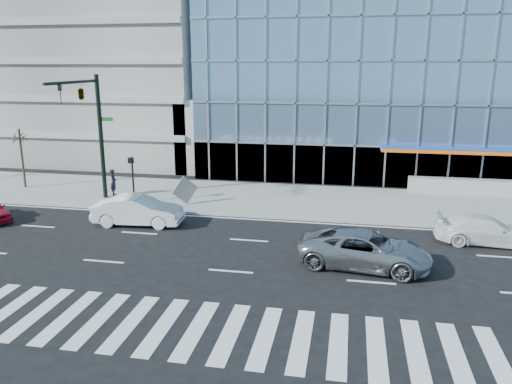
% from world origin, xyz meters
% --- Properties ---
extents(ground, '(160.00, 160.00, 0.00)m').
position_xyz_m(ground, '(0.00, 0.00, 0.00)').
color(ground, black).
rests_on(ground, ground).
extents(sidewalk, '(120.00, 8.00, 0.15)m').
position_xyz_m(sidewalk, '(0.00, 8.00, 0.07)').
color(sidewalk, gray).
rests_on(sidewalk, ground).
extents(theatre_building, '(42.00, 26.00, 15.00)m').
position_xyz_m(theatre_building, '(14.00, 26.00, 7.50)').
color(theatre_building, '#6E92B7').
rests_on(theatre_building, ground).
extents(parking_garage, '(24.00, 24.00, 20.00)m').
position_xyz_m(parking_garage, '(-20.00, 26.00, 10.00)').
color(parking_garage, gray).
rests_on(parking_garage, ground).
extents(ramp_block, '(6.00, 8.00, 6.00)m').
position_xyz_m(ramp_block, '(-6.00, 18.00, 3.00)').
color(ramp_block, gray).
rests_on(ramp_block, ground).
extents(traffic_signal, '(1.14, 5.74, 8.00)m').
position_xyz_m(traffic_signal, '(-11.00, 4.57, 6.16)').
color(traffic_signal, black).
rests_on(traffic_signal, sidewalk).
extents(ped_signal_post, '(0.30, 0.33, 3.00)m').
position_xyz_m(ped_signal_post, '(-8.50, 4.94, 2.14)').
color(ped_signal_post, black).
rests_on(ped_signal_post, sidewalk).
extents(street_tree_near, '(1.10, 1.10, 4.23)m').
position_xyz_m(street_tree_near, '(-18.00, 7.50, 3.78)').
color(street_tree_near, '#332319').
rests_on(street_tree_near, sidewalk).
extents(silver_suv, '(6.08, 3.40, 1.61)m').
position_xyz_m(silver_suv, '(5.74, -2.38, 0.80)').
color(silver_suv, '#A6A6AA').
rests_on(silver_suv, ground).
extents(white_suv, '(4.88, 2.02, 1.41)m').
position_xyz_m(white_suv, '(11.74, 1.80, 0.71)').
color(white_suv, white).
rests_on(white_suv, ground).
extents(white_sedan, '(5.12, 2.12, 1.65)m').
position_xyz_m(white_sedan, '(-6.62, 1.36, 0.82)').
color(white_sedan, silver).
rests_on(white_sedan, ground).
extents(pedestrian, '(0.67, 0.78, 1.81)m').
position_xyz_m(pedestrian, '(-10.65, 6.56, 1.05)').
color(pedestrian, black).
rests_on(pedestrian, sidewalk).
extents(tilted_panel, '(1.34, 1.33, 1.83)m').
position_xyz_m(tilted_panel, '(-5.22, 5.42, 1.07)').
color(tilted_panel, gray).
rests_on(tilted_panel, sidewalk).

